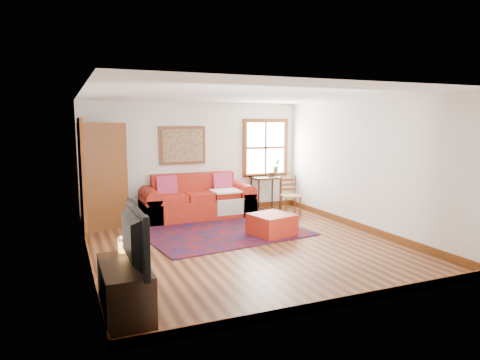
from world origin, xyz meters
name	(u,v)px	position (x,y,z in m)	size (l,w,h in m)	color
ground	(243,244)	(0.00, 0.00, 0.00)	(5.50, 5.50, 0.00)	#3F1F11
room_envelope	(243,147)	(0.00, 0.02, 1.65)	(5.04, 5.54, 2.52)	silver
window	(267,153)	(1.78, 2.70, 1.31)	(1.18, 0.20, 1.38)	white
doorway	(97,176)	(-2.21, 1.78, 1.07)	(0.89, 1.08, 2.14)	black
framed_artwork	(183,145)	(-0.30, 2.71, 1.55)	(1.05, 0.07, 0.85)	brown
persian_rug	(222,231)	(-0.05, 0.91, 0.01)	(2.90, 2.32, 0.02)	#540C0C
red_leather_sofa	(197,203)	(-0.11, 2.29, 0.31)	(2.39, 0.99, 0.94)	#A22214
red_ottoman	(272,225)	(0.70, 0.30, 0.20)	(0.69, 0.69, 0.39)	#A22214
side_table	(266,182)	(1.62, 2.42, 0.66)	(0.66, 0.49, 0.79)	black
ladder_back_chair	(290,194)	(1.90, 1.77, 0.46)	(0.45, 0.43, 0.85)	tan
media_cabinet	(125,291)	(-2.25, -2.06, 0.29)	(0.47, 1.05, 0.58)	black
television	(126,238)	(-2.23, -2.15, 0.89)	(1.09, 0.14, 0.63)	black
candle_hurricane	(123,245)	(-2.20, -1.63, 0.66)	(0.12, 0.12, 0.18)	silver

